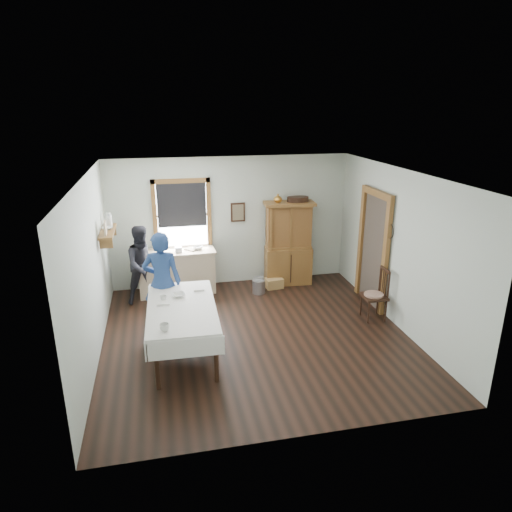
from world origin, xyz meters
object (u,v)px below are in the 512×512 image
Objects in this scene: china_hutch at (288,243)px; spindle_chair at (374,294)px; woman_blue at (162,286)px; work_counter at (177,272)px; dining_table at (183,330)px; wicker_basket at (274,283)px; figure_dark at (144,267)px; pail at (259,287)px.

china_hutch is 1.86× the size of spindle_chair.
china_hutch is 3.11m from woman_blue.
work_counter is 2.40m from china_hutch.
spindle_chair is at bearing 8.21° from dining_table.
dining_table is 3.06m from wicker_basket.
spindle_chair is at bearing -51.83° from wicker_basket.
dining_table reaches higher than wicker_basket.
figure_dark is (-0.33, 1.26, -0.10)m from woman_blue.
pail is 0.79× the size of wicker_basket.
woman_blue is (-0.30, -1.59, 0.36)m from work_counter.
work_counter is 0.88× the size of china_hutch.
china_hutch is 1.13m from pail.
dining_table is 3.46m from spindle_chair.
figure_dark is at bearing -154.17° from work_counter.
figure_dark reaches higher than spindle_chair.
wicker_basket is at bearing -139.52° from woman_blue.
wicker_basket is (2.03, 2.26, -0.30)m from dining_table.
wicker_basket is (0.38, 0.20, -0.04)m from pail.
pail is 2.36m from woman_blue.
work_counter reaches higher than dining_table.
china_hutch is 6.33× the size of pail.
spindle_chair is 4.34m from figure_dark.
china_hutch is at bearing -13.77° from figure_dark.
spindle_chair is 3.40× the size of pail.
woman_blue is at bearing -96.02° from figure_dark.
woman_blue is (-1.92, -1.19, 0.67)m from pail.
work_counter reaches higher than pail.
china_hutch reaches higher than wicker_basket.
pail is at bearing -145.57° from china_hutch.
china_hutch is 3.01m from figure_dark.
work_counter is at bearing 89.26° from dining_table.
figure_dark is at bearing -168.72° from china_hutch.
work_counter is 4.40× the size of wicker_basket.
pail is at bearing 139.99° from spindle_chair.
figure_dark is (-2.25, 0.07, 0.57)m from pail.
china_hutch is at bearing -139.45° from woman_blue.
china_hutch is 2.28m from spindle_chair.
spindle_chair is (3.39, -1.96, 0.03)m from work_counter.
dining_table reaches higher than pail.
spindle_chair is 0.59× the size of woman_blue.
dining_table is at bearing -95.09° from figure_dark.
wicker_basket is 0.25× the size of figure_dark.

